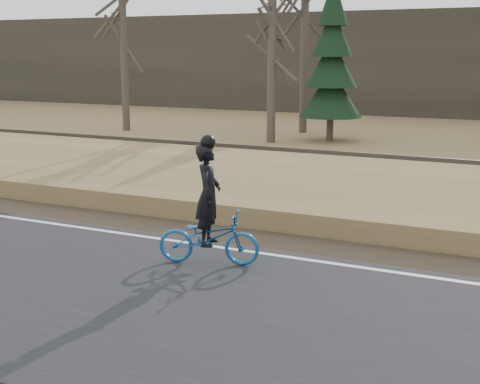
% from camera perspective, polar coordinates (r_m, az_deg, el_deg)
% --- Properties ---
extents(ground, '(120.00, 120.00, 0.00)m').
position_cam_1_polar(ground, '(12.38, -1.43, -5.38)').
color(ground, '#926D4A').
rests_on(ground, ground).
extents(road, '(120.00, 6.00, 0.06)m').
position_cam_1_polar(road, '(10.34, -7.90, -8.87)').
color(road, black).
rests_on(road, ground).
extents(edge_line, '(120.00, 0.12, 0.01)m').
position_cam_1_polar(edge_line, '(12.53, -1.00, -4.85)').
color(edge_line, silver).
rests_on(edge_line, road).
extents(shoulder, '(120.00, 1.60, 0.04)m').
position_cam_1_polar(shoulder, '(13.41, 0.94, -3.93)').
color(shoulder, '#473A2B').
rests_on(shoulder, ground).
extents(embankment, '(120.00, 5.00, 0.44)m').
position_cam_1_polar(embankment, '(16.05, 5.50, -0.60)').
color(embankment, '#926D4A').
rests_on(embankment, ground).
extents(ballast, '(120.00, 3.00, 0.45)m').
position_cam_1_polar(ballast, '(19.58, 9.42, 1.58)').
color(ballast, slate).
rests_on(ballast, ground).
extents(railroad, '(120.00, 2.40, 0.29)m').
position_cam_1_polar(railroad, '(19.53, 9.45, 2.46)').
color(railroad, black).
rests_on(railroad, ballast).
extents(treeline_backdrop, '(120.00, 4.00, 6.00)m').
position_cam_1_polar(treeline_backdrop, '(40.86, 18.66, 10.34)').
color(treeline_backdrop, '#383328').
rests_on(treeline_backdrop, ground).
extents(cyclist, '(1.86, 1.10, 2.25)m').
position_cam_1_polar(cyclist, '(11.50, -2.69, -2.67)').
color(cyclist, '#155696').
rests_on(cyclist, road).
extents(bare_tree_far_left, '(0.36, 0.36, 7.44)m').
position_cam_1_polar(bare_tree_far_left, '(32.18, -9.88, 11.80)').
color(bare_tree_far_left, brown).
rests_on(bare_tree_far_left, ground).
extents(bare_tree_left, '(0.36, 0.36, 8.79)m').
position_cam_1_polar(bare_tree_left, '(31.05, 5.53, 13.17)').
color(bare_tree_left, brown).
rests_on(bare_tree_left, ground).
extents(bare_tree_near_left, '(0.36, 0.36, 6.33)m').
position_cam_1_polar(bare_tree_near_left, '(27.47, 2.71, 10.82)').
color(bare_tree_near_left, brown).
rests_on(bare_tree_near_left, ground).
extents(conifer, '(2.60, 2.60, 6.66)m').
position_cam_1_polar(conifer, '(28.15, 7.82, 10.72)').
color(conifer, brown).
rests_on(conifer, ground).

